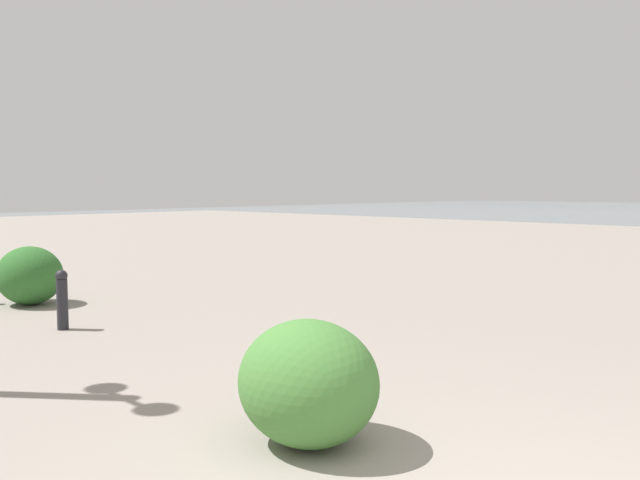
% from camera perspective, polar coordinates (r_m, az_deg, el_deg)
% --- Properties ---
extents(bollard_near, '(0.13, 0.13, 0.66)m').
position_cam_1_polar(bollard_near, '(7.60, -22.05, -4.85)').
color(bollard_near, '#232328').
rests_on(bollard_near, ground).
extents(shrub_low, '(0.90, 0.81, 0.77)m').
position_cam_1_polar(shrub_low, '(3.95, -1.07, -12.62)').
color(shrub_low, '#477F38').
rests_on(shrub_low, ground).
extents(shrub_round, '(0.92, 0.83, 0.78)m').
position_cam_1_polar(shrub_round, '(9.39, -24.51, -2.91)').
color(shrub_round, '#2D6628').
rests_on(shrub_round, ground).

